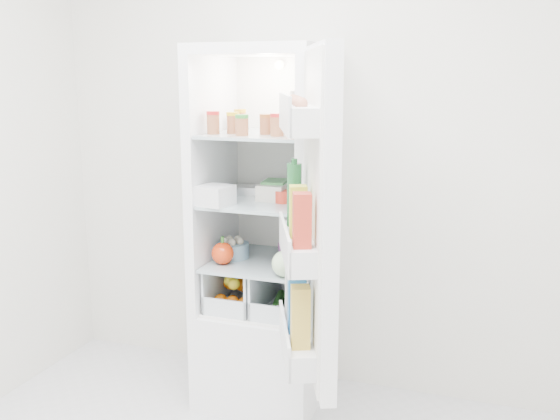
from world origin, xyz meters
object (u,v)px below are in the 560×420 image
at_px(refrigerator, 268,272).
at_px(mushroom_bowl, 233,250).
at_px(red_cabbage, 294,247).
at_px(fridge_door, 313,224).

distance_m(refrigerator, mushroom_bowl, 0.22).
relative_size(red_cabbage, mushroom_bowl, 1.00).
xyz_separation_m(mushroom_bowl, fridge_door, (0.58, -0.55, 0.31)).
distance_m(red_cabbage, fridge_door, 0.68).
xyz_separation_m(refrigerator, fridge_door, (0.42, -0.61, 0.43)).
xyz_separation_m(red_cabbage, mushroom_bowl, (-0.32, -0.02, -0.04)).
bearing_deg(red_cabbage, fridge_door, -65.14).
height_order(refrigerator, fridge_door, refrigerator).
height_order(red_cabbage, fridge_door, fridge_door).
distance_m(red_cabbage, mushroom_bowl, 0.32).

